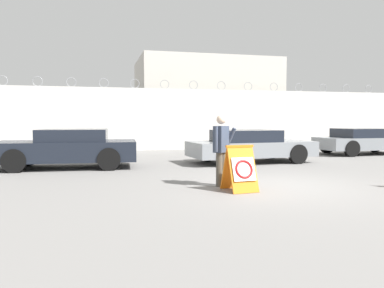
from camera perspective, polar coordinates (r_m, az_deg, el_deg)
The scene contains 8 objects.
ground_plane at distance 9.10m, azimuth 12.90°, elevation -6.17°, with size 90.00×90.00×0.00m, color gray.
perimeter_wall at distance 19.57m, azimuth -1.94°, elevation 3.81°, with size 36.00×0.30×3.61m.
building_block at distance 24.27m, azimuth 1.99°, elevation 6.31°, with size 8.48×5.68×5.30m.
barricade_sign at distance 8.19m, azimuth 7.39°, elevation -3.68°, with size 0.67×0.77×1.01m.
security_guard at distance 8.72m, azimuth 4.48°, elevation -0.48°, with size 0.63×0.49×1.66m.
parked_car_front_coupe at distance 12.63m, azimuth -18.36°, elevation -0.59°, with size 4.47×2.15×1.25m.
parked_car_rear_sedan at distance 13.69m, azimuth 8.77°, elevation -0.28°, with size 4.58×2.26×1.18m.
parked_car_far_side at distance 18.47m, azimuth 24.64°, elevation 0.42°, with size 4.25×1.96×1.16m.
Camera 1 is at (-4.07, -8.00, 1.55)m, focal length 35.00 mm.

